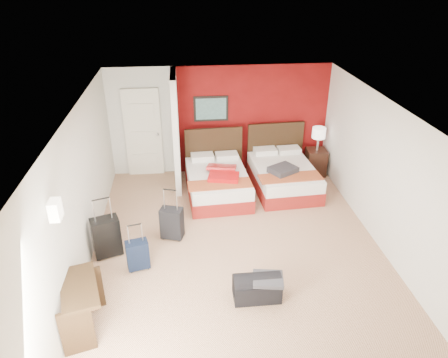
{
  "coord_description": "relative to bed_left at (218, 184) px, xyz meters",
  "views": [
    {
      "loc": [
        -0.85,
        -5.85,
        4.47
      ],
      "look_at": [
        -0.16,
        0.8,
        1.0
      ],
      "focal_mm": 33.55,
      "sensor_mm": 36.0,
      "label": 1
    }
  ],
  "objects": [
    {
      "name": "ground",
      "position": [
        0.17,
        -1.99,
        -0.27
      ],
      "size": [
        6.5,
        6.5,
        0.0
      ],
      "primitive_type": "plane",
      "color": "tan",
      "rests_on": "ground"
    },
    {
      "name": "room_walls",
      "position": [
        -1.23,
        -0.57,
        0.99
      ],
      "size": [
        5.02,
        6.52,
        2.5
      ],
      "color": "silver",
      "rests_on": "ground"
    },
    {
      "name": "red_accent_panel",
      "position": [
        0.92,
        1.24,
        0.98
      ],
      "size": [
        3.5,
        0.04,
        2.5
      ],
      "primitive_type": "cube",
      "color": "maroon",
      "rests_on": "ground"
    },
    {
      "name": "partition_wall",
      "position": [
        -0.83,
        0.62,
        0.98
      ],
      "size": [
        0.12,
        1.2,
        2.5
      ],
      "primitive_type": "cube",
      "color": "silver",
      "rests_on": "ground"
    },
    {
      "name": "entry_door",
      "position": [
        -1.58,
        1.21,
        0.76
      ],
      "size": [
        0.82,
        0.06,
        2.05
      ],
      "primitive_type": "cube",
      "color": "silver",
      "rests_on": "ground"
    },
    {
      "name": "bed_left",
      "position": [
        0.0,
        0.0,
        0.0
      ],
      "size": [
        1.34,
        1.85,
        0.53
      ],
      "primitive_type": "cube",
      "rotation": [
        0.0,
        0.0,
        0.05
      ],
      "color": "white",
      "rests_on": "ground"
    },
    {
      "name": "bed_right",
      "position": [
        1.47,
        0.15,
        0.0
      ],
      "size": [
        1.37,
        1.88,
        0.54
      ],
      "primitive_type": "cube",
      "rotation": [
        0.0,
        0.0,
        0.06
      ],
      "color": "white",
      "rests_on": "ground"
    },
    {
      "name": "red_suitcase_open",
      "position": [
        0.1,
        -0.1,
        0.32
      ],
      "size": [
        0.77,
        0.95,
        0.1
      ],
      "primitive_type": "cube",
      "rotation": [
        0.0,
        0.0,
        -0.22
      ],
      "color": "#BA0F11",
      "rests_on": "bed_left"
    },
    {
      "name": "jacket_bundle",
      "position": [
        1.37,
        -0.15,
        0.34
      ],
      "size": [
        0.68,
        0.64,
        0.13
      ],
      "primitive_type": "cube",
      "rotation": [
        0.0,
        0.0,
        0.53
      ],
      "color": "#36353A",
      "rests_on": "bed_right"
    },
    {
      "name": "nightstand",
      "position": [
        2.38,
        0.78,
        0.04
      ],
      "size": [
        0.46,
        0.46,
        0.61
      ],
      "primitive_type": "cube",
      "rotation": [
        0.0,
        0.0,
        -0.06
      ],
      "color": "black",
      "rests_on": "ground"
    },
    {
      "name": "table_lamp",
      "position": [
        2.38,
        0.78,
        0.62
      ],
      "size": [
        0.31,
        0.31,
        0.54
      ],
      "primitive_type": "cylinder",
      "rotation": [
        0.0,
        0.0,
        0.03
      ],
      "color": "white",
      "rests_on": "nightstand"
    },
    {
      "name": "suitcase_black",
      "position": [
        -2.05,
        -1.87,
        0.07
      ],
      "size": [
        0.52,
        0.42,
        0.68
      ],
      "primitive_type": "cube",
      "rotation": [
        0.0,
        0.0,
        0.33
      ],
      "color": "black",
      "rests_on": "ground"
    },
    {
      "name": "suitcase_charcoal",
      "position": [
        -0.96,
        -1.48,
        0.02
      ],
      "size": [
        0.44,
        0.35,
        0.57
      ],
      "primitive_type": "cube",
      "rotation": [
        0.0,
        0.0,
        -0.32
      ],
      "color": "black",
      "rests_on": "ground"
    },
    {
      "name": "suitcase_navy",
      "position": [
        -1.5,
        -2.29,
        -0.02
      ],
      "size": [
        0.39,
        0.29,
        0.49
      ],
      "primitive_type": "cube",
      "rotation": [
        0.0,
        0.0,
        0.24
      ],
      "color": "black",
      "rests_on": "ground"
    },
    {
      "name": "duffel_bag",
      "position": [
        0.3,
        -3.16,
        -0.09
      ],
      "size": [
        0.7,
        0.37,
        0.35
      ],
      "primitive_type": "cube",
      "rotation": [
        0.0,
        0.0,
        0.0
      ],
      "color": "black",
      "rests_on": "ground"
    },
    {
      "name": "jacket_draped",
      "position": [
        0.45,
        -3.21,
        0.11
      ],
      "size": [
        0.49,
        0.43,
        0.06
      ],
      "primitive_type": "cube",
      "rotation": [
        0.0,
        0.0,
        -0.16
      ],
      "color": "#36363B",
      "rests_on": "duffel_bag"
    },
    {
      "name": "desk",
      "position": [
        -2.12,
        -3.51,
        0.11
      ],
      "size": [
        0.68,
        0.99,
        0.76
      ],
      "primitive_type": "cube",
      "rotation": [
        0.0,
        0.0,
        0.27
      ],
      "color": "black",
      "rests_on": "ground"
    }
  ]
}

